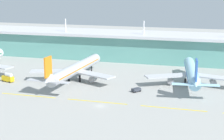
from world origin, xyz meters
TOP-DOWN VIEW (x-y plane):
  - ground_plane at (0.00, 0.00)m, footprint 600.00×600.00m
  - terminal_building at (-0.00, 102.59)m, footprint 288.00×34.00m
  - airliner_near_middle at (-25.60, 36.99)m, footprint 48.75×69.54m
  - airliner_far_middle at (35.62, 45.59)m, footprint 48.41×62.30m
  - taxiway_stripe_mid_west at (-37.00, 5.45)m, footprint 28.00×0.70m
  - taxiway_stripe_centre at (-3.00, 5.45)m, footprint 28.00×0.70m
  - taxiway_stripe_mid_east at (31.00, 5.45)m, footprint 28.00×0.70m
  - fuel_truck at (-59.64, 25.09)m, footprint 7.65×4.61m
  - pushback_tug at (10.67, 25.34)m, footprint 4.56×4.96m

SIDE VIEW (x-z plane):
  - ground_plane at x=0.00m, z-range 0.00..0.00m
  - taxiway_stripe_mid_west at x=-37.00m, z-range 0.00..0.04m
  - taxiway_stripe_centre at x=-3.00m, z-range 0.00..0.04m
  - taxiway_stripe_mid_east at x=31.00m, z-range 0.00..0.04m
  - pushback_tug at x=10.67m, z-range 0.18..2.03m
  - fuel_truck at x=-59.64m, z-range -0.21..4.74m
  - airliner_far_middle at x=35.62m, z-range -3.00..15.90m
  - airliner_near_middle at x=-25.60m, z-range -2.99..15.91m
  - terminal_building at x=0.00m, z-range -4.30..23.23m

